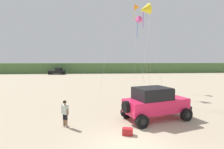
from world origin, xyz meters
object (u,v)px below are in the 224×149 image
at_px(distant_pickup, 57,71).
at_px(kite_red_delta, 135,9).
at_px(kite_pink_ribbon, 139,21).
at_px(kite_orange_streamer, 145,9).
at_px(jeep, 155,102).
at_px(cooler_box, 128,132).
at_px(person_watching, 65,112).

bearing_deg(distant_pickup, kite_red_delta, -57.40).
height_order(distant_pickup, kite_pink_ribbon, kite_pink_ribbon).
height_order(distant_pickup, kite_orange_streamer, kite_orange_streamer).
distance_m(jeep, kite_red_delta, 17.22).
bearing_deg(distant_pickup, jeep, -68.83).
bearing_deg(distant_pickup, cooler_box, -72.69).
bearing_deg(cooler_box, kite_orange_streamer, 83.68).
xyz_separation_m(cooler_box, distant_pickup, (-13.38, 42.95, 0.75)).
distance_m(kite_red_delta, kite_orange_streamer, 8.45).
height_order(person_watching, distant_pickup, distant_pickup).
height_order(cooler_box, kite_pink_ribbon, kite_pink_ribbon).
xyz_separation_m(cooler_box, kite_red_delta, (3.78, 16.11, 11.28)).
xyz_separation_m(jeep, person_watching, (-5.96, -0.89, -0.26)).
bearing_deg(person_watching, kite_orange_streamer, 44.60).
relative_size(person_watching, kite_orange_streamer, 0.17).
bearing_deg(kite_red_delta, kite_pink_ribbon, -96.98).
relative_size(jeep, kite_pink_ribbon, 0.54).
distance_m(cooler_box, kite_red_delta, 20.03).
relative_size(cooler_box, kite_pink_ribbon, 0.06).
bearing_deg(jeep, person_watching, -171.53).
relative_size(jeep, distant_pickup, 1.07).
height_order(cooler_box, distant_pickup, distant_pickup).
xyz_separation_m(distant_pickup, kite_pink_ribbon, (16.58, -31.57, 7.79)).
bearing_deg(jeep, kite_pink_ribbon, 84.46).
distance_m(kite_pink_ribbon, kite_orange_streamer, 3.35).
bearing_deg(cooler_box, distant_pickup, 121.56).
bearing_deg(distant_pickup, kite_orange_streamer, -64.83).
bearing_deg(kite_red_delta, kite_orange_streamer, -95.38).
height_order(cooler_box, kite_red_delta, kite_red_delta).
bearing_deg(cooler_box, jeep, 59.78).
distance_m(distant_pickup, kite_red_delta, 33.55).
distance_m(cooler_box, kite_pink_ribbon, 14.58).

